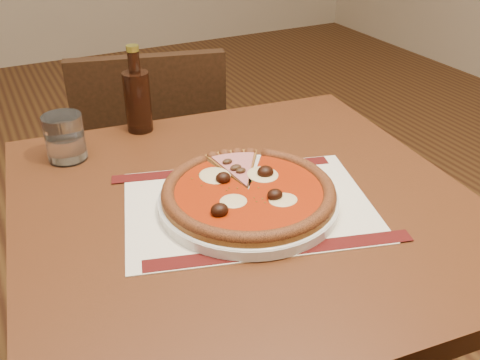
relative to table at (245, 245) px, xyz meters
The scene contains 8 objects.
table is the anchor object (origin of this frame).
chair_far 0.68m from the table, 87.23° to the left, with size 0.49×0.49×0.86m.
placemat 0.10m from the table, 101.90° to the right, with size 0.43×0.30×0.00m, color silver.
plate 0.11m from the table, 101.90° to the right, with size 0.31×0.31×0.02m, color white.
pizza 0.13m from the table, 101.93° to the right, with size 0.30×0.30×0.04m.
ham_slice 0.15m from the table, 63.35° to the left, with size 0.10×0.15×0.02m.
water_glass 0.42m from the table, 129.76° to the left, with size 0.08×0.08×0.09m, color white.
bottle 0.42m from the table, 101.64° to the left, with size 0.06×0.06×0.19m.
Camera 1 is at (-0.61, -1.17, 1.26)m, focal length 40.00 mm.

